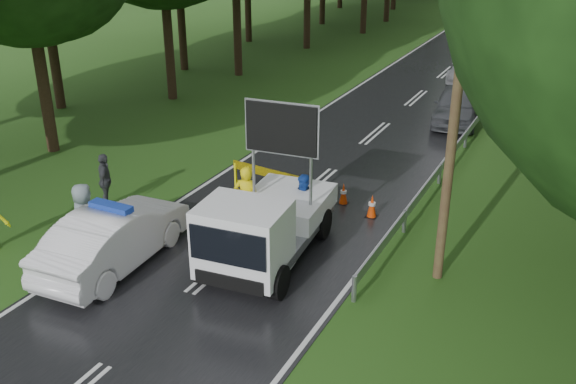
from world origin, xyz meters
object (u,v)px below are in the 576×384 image
Objects in this scene: civilian at (305,203)px; officer at (247,200)px; queue_car_fourth at (532,24)px; police_sedan at (115,237)px; work_truck at (263,226)px; queue_car_first at (457,105)px; barrier at (270,178)px; queue_car_third at (518,37)px; queue_car_second at (470,68)px.

officer is at bearing -157.13° from civilian.
civilian is 0.42× the size of queue_car_fourth.
police_sedan is at bearing -139.15° from civilian.
work_truck is at bearing 116.16° from officer.
work_truck is 14.49m from queue_car_first.
officer reaches higher than civilian.
queue_car_fourth is at bearing 82.11° from queue_car_first.
police_sedan is 5.47m from barrier.
work_truck reaches higher than queue_car_third.
barrier is at bearing -112.60° from police_sedan.
police_sedan is 2.88× the size of civilian.
queue_car_fourth is at bearing -100.48° from police_sedan.
queue_car_third is at bearing 82.85° from queue_car_second.
police_sedan reaches higher than queue_car_first.
police_sedan is 24.49m from queue_car_second.
queue_car_fourth is (0.00, 24.12, -0.09)m from queue_car_first.
queue_car_third reaches higher than queue_car_first.
civilian is at bearing 80.59° from work_truck.
officer is 1.68m from civilian.
queue_car_second is 0.76× the size of queue_car_third.
work_truck reaches higher than queue_car_fourth.
barrier is at bearing 139.17° from civilian.
police_sedan is at bearing -99.88° from queue_car_second.
queue_car_third is (5.10, 33.58, 0.02)m from police_sedan.
queue_car_fourth is at bearing 82.24° from work_truck.
work_truck is at bearing -104.61° from queue_car_first.
barrier is (-1.60, 3.35, -0.20)m from work_truck.
queue_car_fourth is (1.10, 16.16, 0.03)m from queue_car_second.
work_truck is 22.37m from queue_car_second.
queue_car_fourth is (3.29, 35.16, -0.21)m from barrier.
queue_car_second is 16.20m from queue_car_fourth.
work_truck is at bearing -85.52° from queue_car_fourth.
officer is at bearing -87.57° from queue_car_fourth.
work_truck is at bearing -101.61° from civilian.
civilian is at bearing -134.98° from police_sedan.
queue_car_first is at bearing -120.16° from officer.
queue_car_third reaches higher than barrier.
barrier is at bearing -88.34° from queue_car_fourth.
queue_car_first is (5.10, 16.20, -0.03)m from police_sedan.
officer reaches higher than queue_car_first.
police_sedan is 0.84× the size of queue_car_third.
officer is (-1.28, 1.35, -0.07)m from work_truck.
civilian is (0.16, 2.19, -0.23)m from work_truck.
police_sedan is 1.11× the size of queue_car_second.
work_truck is 31.81m from queue_car_third.
civilian reaches higher than queue_car_third.
barrier is at bearing -114.50° from queue_car_first.
queue_car_first reaches higher than queue_car_fourth.
work_truck is 2.21m from civilian.
civilian reaches higher than queue_car_second.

